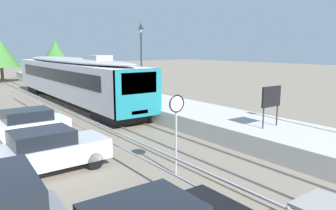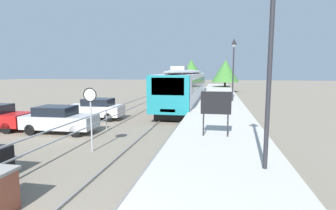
{
  "view_description": "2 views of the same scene",
  "coord_description": "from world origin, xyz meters",
  "px_view_note": "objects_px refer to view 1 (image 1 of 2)",
  "views": [
    {
      "loc": [
        -8.63,
        -0.32,
        4.29
      ],
      "look_at": [
        0.4,
        12.07,
        1.6
      ],
      "focal_mm": 34.32,
      "sensor_mm": 36.0,
      "label": 1
    },
    {
      "loc": [
        3.11,
        -2.35,
        3.5
      ],
      "look_at": [
        0.4,
        12.07,
        1.6
      ],
      "focal_mm": 28.09,
      "sensor_mm": 36.0,
      "label": 2
    }
  ],
  "objects_px": {
    "platform_notice_board": "(271,98)",
    "parked_hatchback_white": "(23,126)",
    "platform_lamp_mid_platform": "(141,44)",
    "speed_limit_sign": "(176,115)",
    "parked_hatchback_silver": "(48,150)",
    "commuter_train": "(71,77)"
  },
  "relations": [
    {
      "from": "platform_notice_board",
      "to": "parked_hatchback_white",
      "type": "bearing_deg",
      "value": 140.5
    },
    {
      "from": "platform_lamp_mid_platform",
      "to": "parked_hatchback_white",
      "type": "height_order",
      "value": "platform_lamp_mid_platform"
    },
    {
      "from": "platform_notice_board",
      "to": "platform_lamp_mid_platform",
      "type": "bearing_deg",
      "value": 84.06
    },
    {
      "from": "parked_hatchback_white",
      "to": "speed_limit_sign",
      "type": "bearing_deg",
      "value": -65.38
    },
    {
      "from": "platform_notice_board",
      "to": "speed_limit_sign",
      "type": "distance_m",
      "value": 5.3
    },
    {
      "from": "speed_limit_sign",
      "to": "parked_hatchback_silver",
      "type": "bearing_deg",
      "value": 139.68
    },
    {
      "from": "platform_notice_board",
      "to": "parked_hatchback_white",
      "type": "xyz_separation_m",
      "value": [
        -8.62,
        7.11,
        -1.4
      ]
    },
    {
      "from": "commuter_train",
      "to": "platform_notice_board",
      "type": "relative_size",
      "value": 11.56
    },
    {
      "from": "commuter_train",
      "to": "parked_hatchback_silver",
      "type": "relative_size",
      "value": 5.13
    },
    {
      "from": "parked_hatchback_silver",
      "to": "platform_lamp_mid_platform",
      "type": "bearing_deg",
      "value": 45.31
    },
    {
      "from": "platform_notice_board",
      "to": "parked_hatchback_silver",
      "type": "relative_size",
      "value": 0.44
    },
    {
      "from": "platform_notice_board",
      "to": "parked_hatchback_silver",
      "type": "bearing_deg",
      "value": 162.41
    },
    {
      "from": "parked_hatchback_silver",
      "to": "parked_hatchback_white",
      "type": "xyz_separation_m",
      "value": [
        0.11,
        4.34,
        0.0
      ]
    },
    {
      "from": "commuter_train",
      "to": "speed_limit_sign",
      "type": "distance_m",
      "value": 16.52
    },
    {
      "from": "commuter_train",
      "to": "platform_lamp_mid_platform",
      "type": "xyz_separation_m",
      "value": [
        4.42,
        -3.27,
        2.47
      ]
    },
    {
      "from": "platform_notice_board",
      "to": "commuter_train",
      "type": "bearing_deg",
      "value": 100.74
    },
    {
      "from": "parked_hatchback_silver",
      "to": "commuter_train",
      "type": "bearing_deg",
      "value": 67.2
    },
    {
      "from": "parked_hatchback_silver",
      "to": "platform_notice_board",
      "type": "bearing_deg",
      "value": -17.59
    },
    {
      "from": "platform_lamp_mid_platform",
      "to": "speed_limit_sign",
      "type": "distance_m",
      "value": 14.9
    },
    {
      "from": "platform_lamp_mid_platform",
      "to": "parked_hatchback_silver",
      "type": "relative_size",
      "value": 1.32
    },
    {
      "from": "parked_hatchback_silver",
      "to": "speed_limit_sign",
      "type": "bearing_deg",
      "value": -40.32
    },
    {
      "from": "platform_lamp_mid_platform",
      "to": "speed_limit_sign",
      "type": "bearing_deg",
      "value": -116.88
    }
  ]
}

